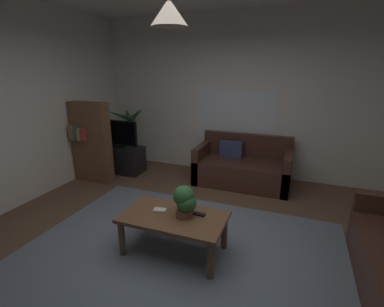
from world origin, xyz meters
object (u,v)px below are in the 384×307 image
remote_on_table_0 (198,214)px  bookshelf_corner (91,142)px  potted_palm_corner (132,139)px  pendant_lamp (169,12)px  tv (117,133)px  potted_plant_on_table (185,201)px  coffee_table (174,221)px  couch_under_window (242,168)px  tv_stand (120,159)px  book_on_table_0 (160,210)px

remote_on_table_0 → bookshelf_corner: (-2.45, 1.26, 0.25)m
potted_palm_corner → pendant_lamp: (2.08, -2.44, 1.89)m
potted_palm_corner → bookshelf_corner: (-0.13, -1.08, 0.19)m
tv → potted_plant_on_table: bearing=-40.8°
coffee_table → potted_palm_corner: size_ratio=0.91×
tv → potted_palm_corner: bearing=96.3°
potted_plant_on_table → tv: bearing=139.2°
couch_under_window → bookshelf_corner: (-2.52, -0.82, 0.43)m
coffee_table → potted_palm_corner: 3.21m
tv_stand → couch_under_window: bearing=6.8°
remote_on_table_0 → pendant_lamp: (-0.24, -0.11, 1.96)m
tv → book_on_table_0: bearing=-45.3°
book_on_table_0 → tv: bearing=134.7°
tv_stand → pendant_lamp: pendant_lamp is taller
coffee_table → bookshelf_corner: bookshelf_corner is taller
potted_plant_on_table → potted_palm_corner: 3.26m
couch_under_window → tv_stand: couch_under_window is taller
couch_under_window → tv: size_ratio=1.93×
tv_stand → pendant_lamp: bearing=-43.4°
remote_on_table_0 → book_on_table_0: bearing=-74.1°
remote_on_table_0 → tv: (-2.26, 1.78, 0.31)m
tv_stand → bookshelf_corner: 0.73m
remote_on_table_0 → tv_stand: bearing=-123.4°
remote_on_table_0 → potted_palm_corner: size_ratio=0.13×
coffee_table → potted_palm_corner: bearing=130.5°
coffee_table → remote_on_table_0: bearing=24.0°
tv_stand → potted_palm_corner: size_ratio=0.74×
couch_under_window → potted_palm_corner: size_ratio=1.30×
coffee_table → book_on_table_0: bearing=171.4°
potted_plant_on_table → coffee_table: bearing=-160.6°
couch_under_window → coffee_table: size_ratio=1.42×
couch_under_window → bookshelf_corner: 2.69m
remote_on_table_0 → tv: size_ratio=0.19×
book_on_table_0 → pendant_lamp: pendant_lamp is taller
tv → pendant_lamp: bearing=-43.0°
coffee_table → bookshelf_corner: (-2.21, 1.37, 0.33)m
book_on_table_0 → bookshelf_corner: bearing=146.6°
tv_stand → tv: (0.00, -0.02, 0.51)m
couch_under_window → remote_on_table_0: size_ratio=9.95×
tv → bookshelf_corner: 0.56m
book_on_table_0 → tv_stand: (-1.84, 1.88, -0.21)m
remote_on_table_0 → bookshelf_corner: 2.76m
couch_under_window → remote_on_table_0: bearing=-92.0°
potted_palm_corner → couch_under_window: bearing=-6.1°
bookshelf_corner → potted_palm_corner: bearing=83.4°
remote_on_table_0 → tv_stand: 2.90m
potted_palm_corner → tv_stand: bearing=-83.4°
tv → bookshelf_corner: (-0.19, -0.52, -0.06)m
remote_on_table_0 → couch_under_window: bearing=-176.9°
book_on_table_0 → tv_stand: 2.64m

